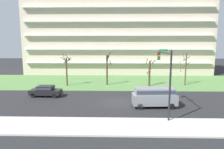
% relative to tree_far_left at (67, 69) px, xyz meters
% --- Properties ---
extents(ground, '(160.00, 160.00, 0.00)m').
position_rel_tree_far_left_xyz_m(ground, '(9.14, -9.80, -3.12)').
color(ground, '#232326').
extents(sidewalk_curb_near, '(80.00, 4.00, 0.15)m').
position_rel_tree_far_left_xyz_m(sidewalk_curb_near, '(9.14, -17.80, -3.04)').
color(sidewalk_curb_near, '#BCB7AD').
rests_on(sidewalk_curb_near, ground).
extents(grass_lawn_strip, '(80.00, 16.00, 0.08)m').
position_rel_tree_far_left_xyz_m(grass_lawn_strip, '(9.14, 4.20, -3.08)').
color(grass_lawn_strip, '#547F42').
rests_on(grass_lawn_strip, ground).
extents(apartment_building, '(45.79, 13.06, 19.04)m').
position_rel_tree_far_left_xyz_m(apartment_building, '(9.14, 18.25, 6.40)').
color(apartment_building, beige).
rests_on(apartment_building, ground).
extents(tree_far_left, '(1.66, 1.70, 5.98)m').
position_rel_tree_far_left_xyz_m(tree_far_left, '(0.00, 0.00, 0.00)').
color(tree_far_left, '#4C3828').
rests_on(tree_far_left, ground).
extents(tree_left, '(1.07, 1.45, 6.06)m').
position_rel_tree_far_left_xyz_m(tree_left, '(7.25, 0.94, -0.08)').
color(tree_left, '#423023').
rests_on(tree_left, ground).
extents(tree_center, '(1.69, 1.47, 4.99)m').
position_rel_tree_far_left_xyz_m(tree_center, '(14.84, 0.23, -0.53)').
color(tree_center, '#423023').
rests_on(tree_center, ground).
extents(tree_right, '(2.05, 1.72, 5.86)m').
position_rel_tree_far_left_xyz_m(tree_right, '(21.39, 1.00, 0.06)').
color(tree_right, '#4C3828').
rests_on(tree_right, ground).
extents(sedan_black_near_left, '(4.47, 1.97, 1.57)m').
position_rel_tree_far_left_xyz_m(sedan_black_near_left, '(-1.25, -7.30, -2.25)').
color(sedan_black_near_left, black).
rests_on(sedan_black_near_left, ground).
extents(van_gray_center_left, '(5.30, 2.27, 2.36)m').
position_rel_tree_far_left_xyz_m(van_gray_center_left, '(13.52, -11.80, -1.72)').
color(van_gray_center_left, slate).
rests_on(van_gray_center_left, ground).
extents(traffic_signal_mast, '(0.90, 5.96, 6.98)m').
position_rel_tree_far_left_xyz_m(traffic_signal_mast, '(14.08, -14.47, 1.67)').
color(traffic_signal_mast, black).
rests_on(traffic_signal_mast, ground).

